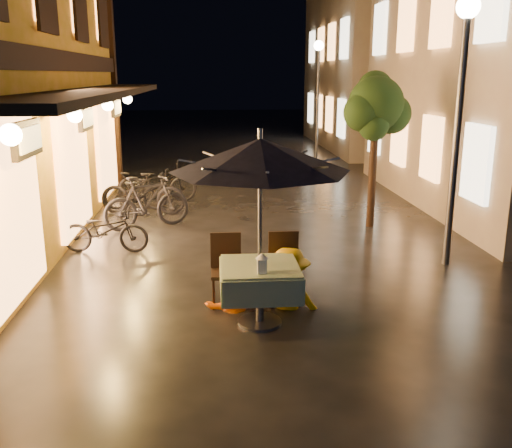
{
  "coord_description": "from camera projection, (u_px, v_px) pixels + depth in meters",
  "views": [
    {
      "loc": [
        -0.89,
        -6.77,
        3.07
      ],
      "look_at": [
        -0.3,
        0.51,
        1.15
      ],
      "focal_mm": 40.0,
      "sensor_mm": 36.0,
      "label": 1
    }
  ],
  "objects": [
    {
      "name": "bicycle_2",
      "position": [
        143.0,
        192.0,
        12.82
      ],
      "size": [
        1.99,
        0.93,
        1.0
      ],
      "primitive_type": "imported",
      "rotation": [
        0.0,
        0.0,
        1.43
      ],
      "color": "black",
      "rests_on": "ground"
    },
    {
      "name": "ground",
      "position": [
        283.0,
        319.0,
        7.37
      ],
      "size": [
        90.0,
        90.0,
        0.0
      ],
      "primitive_type": "plane",
      "color": "black",
      "rests_on": "ground"
    },
    {
      "name": "streetlamp_far",
      "position": [
        318.0,
        79.0,
        20.36
      ],
      "size": [
        0.36,
        0.36,
        4.23
      ],
      "color": "#59595E",
      "rests_on": "ground"
    },
    {
      "name": "table_lantern",
      "position": [
        262.0,
        262.0,
        6.75
      ],
      "size": [
        0.16,
        0.16,
        0.25
      ],
      "color": "white",
      "rests_on": "cafe_table"
    },
    {
      "name": "bicycle_1",
      "position": [
        147.0,
        202.0,
        11.61
      ],
      "size": [
        1.86,
        1.23,
        1.09
      ],
      "primitive_type": "imported",
      "rotation": [
        0.0,
        0.0,
        2.0
      ],
      "color": "black",
      "rests_on": "ground"
    },
    {
      "name": "bicycle_4",
      "position": [
        157.0,
        182.0,
        14.02
      ],
      "size": [
        1.92,
        0.7,
        1.0
      ],
      "primitive_type": "imported",
      "rotation": [
        0.0,
        0.0,
        1.59
      ],
      "color": "black",
      "rests_on": "ground"
    },
    {
      "name": "cafe_table",
      "position": [
        260.0,
        280.0,
        7.11
      ],
      "size": [
        0.99,
        0.99,
        0.78
      ],
      "color": "#59595E",
      "rests_on": "ground"
    },
    {
      "name": "person_orange",
      "position": [
        228.0,
        260.0,
        7.59
      ],
      "size": [
        0.78,
        0.69,
        1.36
      ],
      "primitive_type": "imported",
      "rotation": [
        0.0,
        0.0,
        3.45
      ],
      "color": "#E05600",
      "rests_on": "ground"
    },
    {
      "name": "person_yellow",
      "position": [
        289.0,
        250.0,
        7.63
      ],
      "size": [
        1.15,
        0.86,
        1.59
      ],
      "primitive_type": "imported",
      "rotation": [
        0.0,
        0.0,
        2.85
      ],
      "color": "#FFB800",
      "rests_on": "ground"
    },
    {
      "name": "patio_umbrella",
      "position": [
        260.0,
        155.0,
        6.71
      ],
      "size": [
        2.19,
        2.19,
        2.46
      ],
      "color": "#59595E",
      "rests_on": "ground"
    },
    {
      "name": "bicycle_3",
      "position": [
        135.0,
        191.0,
        13.22
      ],
      "size": [
        1.49,
        0.47,
        0.88
      ],
      "primitive_type": "imported",
      "rotation": [
        0.0,
        0.0,
        1.53
      ],
      "color": "black",
      "rests_on": "ground"
    },
    {
      "name": "cafe_chair_left",
      "position": [
        226.0,
        265.0,
        7.8
      ],
      "size": [
        0.42,
        0.42,
        0.97
      ],
      "color": "black",
      "rests_on": "ground"
    },
    {
      "name": "east_building_far",
      "position": [
        405.0,
        60.0,
        24.37
      ],
      "size": [
        7.3,
        10.3,
        7.3
      ],
      "color": "#B2A790",
      "rests_on": "ground"
    },
    {
      "name": "street_tree",
      "position": [
        376.0,
        108.0,
        11.29
      ],
      "size": [
        1.43,
        1.2,
        3.15
      ],
      "color": "black",
      "rests_on": "ground"
    },
    {
      "name": "cafe_chair_right",
      "position": [
        284.0,
        264.0,
        7.86
      ],
      "size": [
        0.42,
        0.42,
        0.97
      ],
      "color": "black",
      "rests_on": "ground"
    },
    {
      "name": "streetlamp_near",
      "position": [
        461.0,
        85.0,
        8.79
      ],
      "size": [
        0.36,
        0.36,
        4.23
      ],
      "color": "#59595E",
      "rests_on": "ground"
    },
    {
      "name": "bicycle_0",
      "position": [
        105.0,
        230.0,
        10.07
      ],
      "size": [
        1.57,
        0.66,
        0.8
      ],
      "primitive_type": "imported",
      "rotation": [
        0.0,
        0.0,
        1.48
      ],
      "color": "black",
      "rests_on": "ground"
    }
  ]
}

